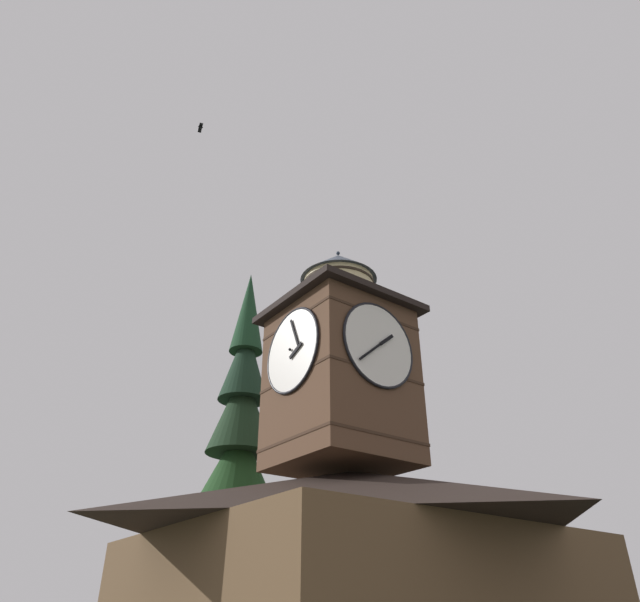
% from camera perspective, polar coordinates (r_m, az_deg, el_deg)
% --- Properties ---
extents(building_main, '(12.58, 12.04, 6.71)m').
position_cam_1_polar(building_main, '(19.78, 3.41, -25.89)').
color(building_main, brown).
rests_on(building_main, ground_plane).
extents(clock_tower, '(4.88, 4.88, 8.81)m').
position_cam_1_polar(clock_tower, '(21.11, 2.01, -6.28)').
color(clock_tower, brown).
rests_on(clock_tower, building_main).
extents(pine_tree_behind, '(5.10, 5.10, 18.36)m').
position_cam_1_polar(pine_tree_behind, '(26.40, -8.43, -18.87)').
color(pine_tree_behind, '#473323').
rests_on(pine_tree_behind, ground_plane).
extents(moon, '(1.60, 1.60, 1.60)m').
position_cam_1_polar(moon, '(51.47, -2.41, -16.02)').
color(moon, silver).
extents(flying_bird_high, '(0.30, 0.59, 0.13)m').
position_cam_1_polar(flying_bird_high, '(26.58, -11.83, 16.63)').
color(flying_bird_high, black).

